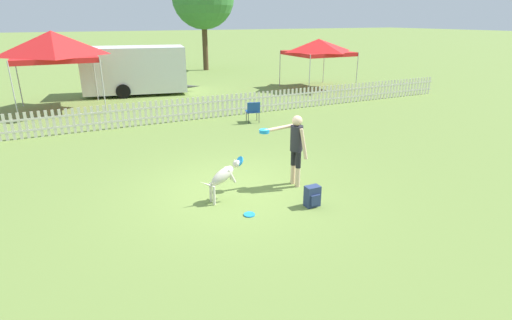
% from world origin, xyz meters
% --- Properties ---
extents(ground_plane, '(240.00, 240.00, 0.00)m').
position_xyz_m(ground_plane, '(0.00, 0.00, 0.00)').
color(ground_plane, olive).
extents(handler_person, '(0.97, 0.62, 1.64)m').
position_xyz_m(handler_person, '(1.29, -0.33, 1.03)').
color(handler_person, beige).
rests_on(handler_person, ground_plane).
extents(leaping_dog, '(0.98, 0.28, 0.92)m').
position_xyz_m(leaping_dog, '(-0.45, -0.40, 0.58)').
color(leaping_dog, beige).
rests_on(leaping_dog, ground_plane).
extents(frisbee_near_handler, '(0.22, 0.22, 0.02)m').
position_xyz_m(frisbee_near_handler, '(-0.27, -1.23, 0.01)').
color(frisbee_near_handler, '#1E8CD8').
rests_on(frisbee_near_handler, ground_plane).
extents(frisbee_near_dog, '(0.22, 0.22, 0.02)m').
position_xyz_m(frisbee_near_dog, '(1.45, -0.94, 0.01)').
color(frisbee_near_dog, '#1E8CD8').
rests_on(frisbee_near_dog, ground_plane).
extents(backpack_on_grass, '(0.30, 0.24, 0.44)m').
position_xyz_m(backpack_on_grass, '(1.07, -1.44, 0.21)').
color(backpack_on_grass, navy).
rests_on(backpack_on_grass, ground_plane).
extents(picket_fence, '(27.39, 0.04, 0.86)m').
position_xyz_m(picket_fence, '(0.00, 6.70, 0.43)').
color(picket_fence, beige).
rests_on(picket_fence, ground_plane).
extents(folding_chair_center, '(0.58, 0.59, 0.79)m').
position_xyz_m(folding_chair_center, '(3.01, 5.33, 0.47)').
color(folding_chair_center, '#333338').
rests_on(folding_chair_center, ground_plane).
extents(canopy_tent_main, '(3.02, 3.02, 2.61)m').
position_xyz_m(canopy_tent_main, '(9.51, 10.70, 2.18)').
color(canopy_tent_main, '#B2B2B2').
rests_on(canopy_tent_main, ground_plane).
extents(canopy_tent_secondary, '(3.13, 3.13, 3.18)m').
position_xyz_m(canopy_tent_secondary, '(-3.20, 10.84, 2.59)').
color(canopy_tent_secondary, '#B2B2B2').
rests_on(canopy_tent_secondary, ground_plane).
extents(equipment_trailer, '(5.80, 3.17, 2.31)m').
position_xyz_m(equipment_trailer, '(0.32, 13.30, 1.23)').
color(equipment_trailer, white).
rests_on(equipment_trailer, ground_plane).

